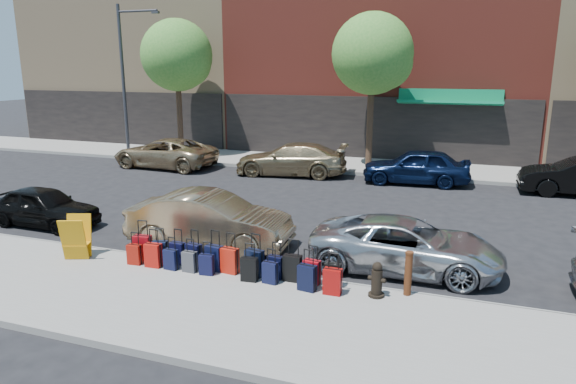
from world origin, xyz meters
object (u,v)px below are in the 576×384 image
at_px(display_rack, 76,238).
at_px(car_near_2, 406,245).
at_px(tree_left, 179,57).
at_px(car_far_0, 165,153).
at_px(car_near_1, 210,220).
at_px(car_far_2, 416,166).
at_px(bollard, 408,273).
at_px(car_near_0, 44,206).
at_px(car_far_1, 291,159).
at_px(fire_hydrant, 377,281).
at_px(suitcase_front_5, 230,261).
at_px(tree_center, 375,56).
at_px(streetlight, 126,72).

bearing_deg(display_rack, car_near_2, -4.02).
distance_m(tree_left, car_far_0, 5.51).
relative_size(car_near_1, car_far_2, 1.02).
height_order(tree_left, bollard, tree_left).
bearing_deg(car_near_0, bollard, -96.88).
relative_size(display_rack, car_far_1, 0.21).
relative_size(car_near_0, car_far_2, 0.82).
height_order(bollard, car_far_0, car_far_0).
relative_size(fire_hydrant, car_near_2, 0.17).
distance_m(tree_left, car_far_2, 13.90).
xyz_separation_m(fire_hydrant, car_far_0, (-12.68, 11.61, 0.22)).
bearing_deg(fire_hydrant, car_far_1, 130.20).
bearing_deg(suitcase_front_5, fire_hydrant, 4.05).
distance_m(tree_center, display_rack, 16.25).
bearing_deg(car_far_0, suitcase_front_5, 41.86).
xyz_separation_m(tree_center, suitcase_front_5, (-0.71, -14.35, -4.95)).
relative_size(car_near_2, car_far_2, 1.04).
bearing_deg(fire_hydrant, car_far_0, 150.64).
relative_size(streetlight, car_near_1, 1.73).
bearing_deg(car_near_0, car_near_1, -87.92).
xyz_separation_m(display_rack, car_far_0, (-5.05, 11.94, 0.04)).
bearing_deg(display_rack, car_far_2, 39.05).
distance_m(car_near_0, car_far_1, 11.11).
bearing_deg(tree_left, car_far_0, -77.46).
bearing_deg(car_far_1, fire_hydrant, 19.85).
distance_m(tree_center, car_far_1, 6.23).
bearing_deg(streetlight, bollard, -38.59).
height_order(tree_left, car_near_1, tree_left).
bearing_deg(streetlight, car_far_0, -30.97).
bearing_deg(display_rack, bollard, -16.43).
distance_m(car_near_1, car_far_1, 9.98).
bearing_deg(car_near_2, display_rack, 106.10).
distance_m(bollard, car_far_0, 17.47).
bearing_deg(suitcase_front_5, bollard, 8.39).
relative_size(fire_hydrant, car_near_0, 0.21).
distance_m(car_near_0, car_near_1, 5.88).
bearing_deg(streetlight, car_near_0, -65.77).
xyz_separation_m(suitcase_front_5, car_far_2, (3.08, 11.91, 0.31)).
bearing_deg(suitcase_front_5, tree_center, 93.05).
xyz_separation_m(fire_hydrant, car_near_1, (-5.07, 2.04, 0.25)).
bearing_deg(car_near_1, bollard, -111.05).
distance_m(tree_center, car_near_0, 15.66).
bearing_deg(streetlight, tree_center, 2.98).
bearing_deg(tree_center, fire_hydrant, -78.97).
height_order(bollard, car_far_2, car_far_2).
bearing_deg(bollard, fire_hydrant, -154.51).
height_order(car_near_1, car_far_0, car_near_1).
height_order(display_rack, car_near_2, car_near_2).
bearing_deg(fire_hydrant, bollard, 38.61).
bearing_deg(car_far_2, car_far_0, -92.20).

